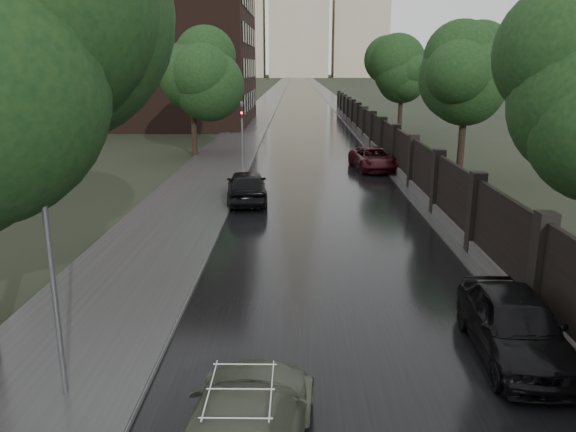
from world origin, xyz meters
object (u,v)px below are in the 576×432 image
Objects in this scene: lamp_post at (51,263)px; traffic_light at (242,129)px; tree_right_c at (402,78)px; car_right_far at (373,159)px; car_right_near at (515,325)px; tree_right_b at (466,86)px; volga_sedan at (242,432)px; hatchback_left at (247,186)px; tree_left_far at (192,77)px.

lamp_post reaches higher than traffic_light.
car_right_far is at bearing -105.64° from tree_right_c.
tree_right_c is at bearing 85.58° from car_right_near.
tree_right_c is at bearing 90.00° from tree_right_b.
hatchback_left is (-1.40, 17.33, 0.07)m from volga_sedan.
hatchback_left is (2.01, 15.52, -1.93)m from lamp_post.
volga_sedan is at bearing -84.77° from traffic_light.
lamp_post reaches higher than car_right_far.
volga_sedan is at bearing -103.24° from tree_right_c.
car_right_near is (11.40, -26.75, -4.52)m from tree_left_far.
tree_left_far is 6.84m from traffic_light.
hatchback_left is at bearing -78.42° from volga_sedan.
lamp_post is 1.17× the size of hatchback_left.
lamp_post is 1.08× the size of car_right_far.
tree_left_far is 1.69× the size of hatchback_left.
tree_right_b is 1.37× the size of lamp_post.
tree_right_b reaches higher than lamp_post.
hatchback_left is 10.69m from car_right_far.
volga_sedan is (2.32, -25.31, -1.73)m from traffic_light.
tree_right_b is 24.33m from lamp_post.
tree_right_b is 1.66× the size of car_right_near.
car_right_near is at bearing -97.12° from car_right_far.
volga_sedan is 26.16m from car_right_far.
car_right_near is at bearing -96.37° from tree_right_c.
volga_sedan is at bearing -113.03° from tree_right_b.
tree_right_c is at bearing 67.20° from car_right_far.
traffic_light is (1.10, 23.49, -0.27)m from lamp_post.
tree_left_far is 29.43m from car_right_near.
volga_sedan is 6.46m from car_right_near.
tree_right_c is (0.00, 18.00, 0.00)m from tree_right_b.
tree_right_b reaches higher than hatchback_left.
traffic_light is (-11.80, -15.01, -2.55)m from tree_right_c.
car_right_near is at bearing 110.68° from hatchback_left.
volga_sedan is 17.39m from hatchback_left.
lamp_post is 15.76m from hatchback_left.
tree_right_c reaches higher than lamp_post.
tree_left_far is 1.05× the size of tree_right_c.
car_right_far is (5.37, 25.61, -0.02)m from volga_sedan.
car_right_far is (6.77, 8.27, -0.09)m from hatchback_left.
lamp_post is at bearing -117.42° from car_right_far.
traffic_light is at bearing 175.03° from car_right_far.
lamp_post is 4.35m from volga_sedan.
tree_left_far is 18.45m from tree_right_c.
traffic_light is at bearing -77.82° from volga_sedan.
tree_right_c is 40.67m from lamp_post.
tree_right_b is 24.62m from volga_sedan.
tree_right_c is 19.26m from traffic_light.
tree_right_b reaches higher than volga_sedan.
traffic_light is 23.13m from car_right_near.
traffic_light is 0.86× the size of volga_sedan.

